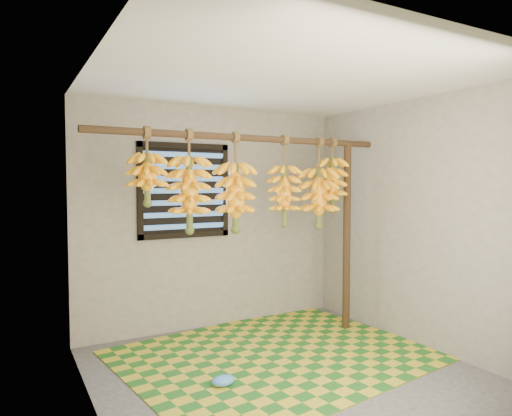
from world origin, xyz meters
TOP-DOWN VIEW (x-y plane):
  - floor at (0.00, 0.00)m, footprint 3.00×3.00m
  - ceiling at (0.00, 0.00)m, footprint 3.00×3.00m
  - wall_back at (0.00, 1.50)m, footprint 3.00×0.01m
  - wall_left at (-1.50, 0.00)m, footprint 0.01×3.00m
  - wall_right at (1.50, 0.00)m, footprint 0.01×3.00m
  - window at (-0.35, 1.48)m, footprint 1.00×0.04m
  - hanging_pole at (0.00, 0.70)m, footprint 3.00×0.06m
  - support_post at (1.20, 0.70)m, footprint 0.08×0.08m
  - woven_mat at (0.14, 0.41)m, footprint 2.94×2.48m
  - plastic_bag at (-0.57, 0.05)m, footprint 0.20×0.15m
  - banana_bunch_a at (-0.96, 0.70)m, footprint 0.33×0.33m
  - banana_bunch_b at (-0.59, 0.70)m, footprint 0.37×0.37m
  - banana_bunch_c at (-0.14, 0.70)m, footprint 0.35×0.35m
  - banana_bunch_d at (0.40, 0.70)m, footprint 0.31×0.31m
  - banana_bunch_e at (0.82, 0.70)m, footprint 0.39×0.39m
  - banana_bunch_f at (0.99, 0.70)m, footprint 0.31×0.31m

SIDE VIEW (x-z plane):
  - floor at x=0.00m, z-range -0.01..0.00m
  - woven_mat at x=0.14m, z-range 0.00..0.01m
  - plastic_bag at x=-0.57m, z-range 0.01..0.09m
  - support_post at x=1.20m, z-range 0.00..2.00m
  - wall_back at x=0.00m, z-range 0.00..2.40m
  - wall_left at x=-1.50m, z-range 0.00..2.40m
  - wall_right at x=1.50m, z-range 0.00..2.40m
  - banana_bunch_e at x=0.82m, z-range 0.96..1.89m
  - banana_bunch_c at x=-0.14m, z-range 0.99..1.91m
  - banana_bunch_d at x=0.40m, z-range 1.01..1.91m
  - banana_bunch_b at x=-0.59m, z-range 1.02..1.93m
  - window at x=-0.35m, z-range 1.00..2.00m
  - banana_bunch_f at x=0.99m, z-range 1.18..1.95m
  - banana_bunch_a at x=-0.96m, z-range 1.28..1.94m
  - hanging_pole at x=0.00m, z-range 1.97..2.03m
  - ceiling at x=0.00m, z-range 2.40..2.41m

